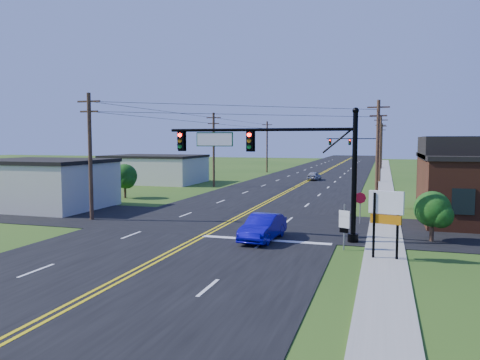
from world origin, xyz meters
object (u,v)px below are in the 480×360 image
(blue_car, at_px, (263,228))
(stop_sign, at_px, (360,201))
(signal_mast_main, at_px, (275,157))
(signal_mast_far, at_px, (354,146))
(route_sign, at_px, (344,223))

(blue_car, relative_size, stop_sign, 2.01)
(signal_mast_main, bearing_deg, signal_mast_far, 89.92)
(signal_mast_far, bearing_deg, stop_sign, -86.16)
(route_sign, bearing_deg, signal_mast_far, 117.41)
(signal_mast_far, distance_m, stop_sign, 66.27)
(signal_mast_main, relative_size, blue_car, 2.56)
(blue_car, xyz_separation_m, route_sign, (4.59, -1.02, 0.68))
(signal_mast_far, relative_size, stop_sign, 5.01)
(route_sign, bearing_deg, signal_mast_main, 178.18)
(blue_car, relative_size, route_sign, 1.83)
(signal_mast_far, relative_size, blue_car, 2.49)
(blue_car, bearing_deg, stop_sign, 59.05)
(signal_mast_far, relative_size, route_sign, 4.56)
(signal_mast_main, relative_size, stop_sign, 5.16)
(route_sign, bearing_deg, stop_sign, 111.31)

